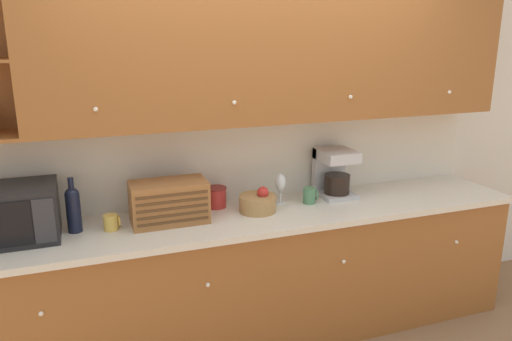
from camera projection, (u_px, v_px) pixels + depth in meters
name	position (u px, v px, depth m)	size (l,w,h in m)	color
ground_plane	(246.00, 312.00, 3.76)	(24.00, 24.00, 0.00)	#896647
wall_back	(244.00, 142.00, 3.44)	(5.96, 0.06, 2.60)	silver
counter_unit	(261.00, 275.00, 3.35)	(3.58, 0.65, 0.91)	#935628
backsplash_panel	(246.00, 159.00, 3.43)	(3.56, 0.01, 0.57)	silver
upper_cabinets	(278.00, 53.00, 3.15)	(3.56, 0.36, 0.87)	#935628
microwave	(11.00, 214.00, 2.76)	(0.49, 0.38, 0.31)	black
wine_bottle	(73.00, 207.00, 2.88)	(0.08, 0.08, 0.33)	black
mug	(111.00, 222.00, 2.93)	(0.10, 0.09, 0.09)	gold
bread_box	(169.00, 202.00, 3.03)	(0.46, 0.25, 0.26)	#996033
storage_canister	(216.00, 197.00, 3.31)	(0.14, 0.14, 0.14)	#B22D28
fruit_basket	(258.00, 203.00, 3.23)	(0.24, 0.24, 0.17)	#A87F4C
wine_glass	(280.00, 183.00, 3.35)	(0.07, 0.07, 0.21)	silver
mug_blue_second	(310.00, 195.00, 3.39)	(0.10, 0.09, 0.11)	#4C845B
coffee_maker	(334.00, 172.00, 3.53)	(0.24, 0.27, 0.33)	#B7B7BC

